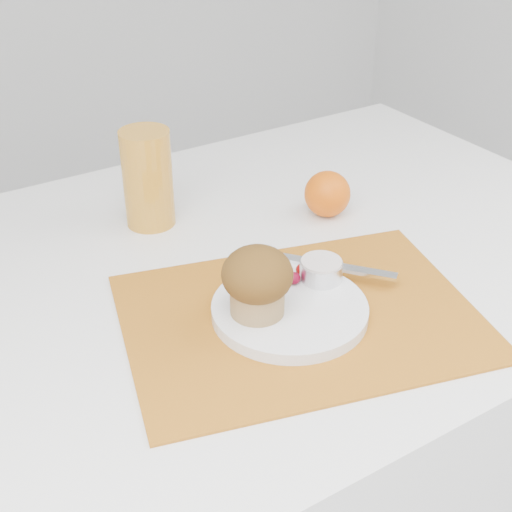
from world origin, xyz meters
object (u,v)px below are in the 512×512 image
muffin (257,280)px  juice_glass (148,178)px  orange (327,194)px  plate (290,310)px  table (245,446)px

muffin → juice_glass: bearing=90.0°
orange → juice_glass: juice_glass is taller
plate → orange: (0.21, 0.20, 0.02)m
table → plate: size_ratio=6.06×
plate → orange: bearing=43.7°
plate → orange: orange is taller
table → plate: bearing=-98.4°
plate → muffin: 0.07m
table → muffin: bearing=-114.8°
orange → table: bearing=-165.5°
plate → juice_glass: (-0.04, 0.32, 0.06)m
table → orange: size_ratio=16.42×
orange → juice_glass: 0.28m
juice_glass → muffin: bearing=-90.0°
table → juice_glass: (-0.06, 0.17, 0.45)m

